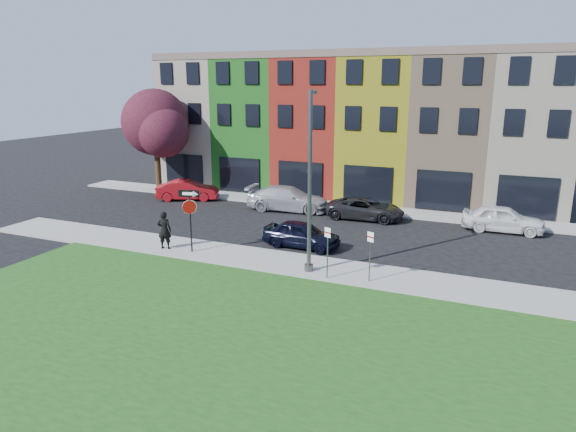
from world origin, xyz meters
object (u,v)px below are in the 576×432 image
at_px(stop_sign, 190,208).
at_px(man, 164,230).
at_px(sedan_near, 302,234).
at_px(street_lamp, 310,182).

relative_size(stop_sign, man, 1.62).
height_order(stop_sign, man, stop_sign).
bearing_deg(stop_sign, sedan_near, 18.49).
bearing_deg(street_lamp, sedan_near, 101.14).
relative_size(man, sedan_near, 0.47).
distance_m(man, sedan_near, 7.00).
bearing_deg(stop_sign, man, 167.44).
xyz_separation_m(sedan_near, street_lamp, (1.65, -3.19, 3.42)).
relative_size(man, street_lamp, 0.24).
height_order(man, street_lamp, street_lamp).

